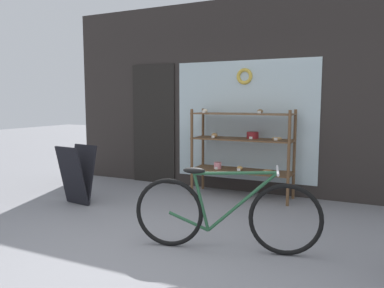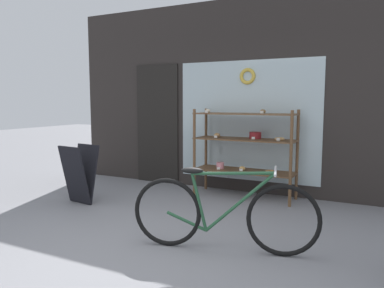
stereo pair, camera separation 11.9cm
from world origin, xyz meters
The scene contains 5 objects.
ground_plane centered at (0.00, 0.00, 0.00)m, with size 30.00×30.00×0.00m, color gray.
storefront_facade centered at (-0.04, 2.98, 1.50)m, with size 6.07×0.13×3.07m.
display_case centered at (0.28, 2.61, 0.82)m, with size 1.53×0.48×1.34m.
bicycle centered at (0.77, 0.53, 0.37)m, with size 1.80×0.58×0.83m.
sandwich_board centered at (-1.71, 1.21, 0.42)m, with size 0.49×0.43×0.83m.
Camera 1 is at (1.99, -2.82, 1.47)m, focal length 35.00 mm.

